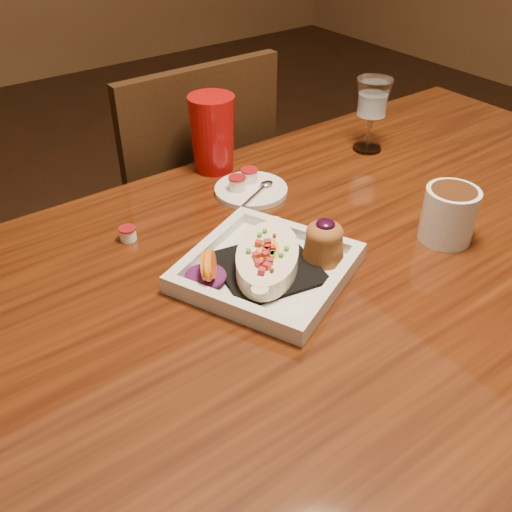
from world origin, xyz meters
TOP-DOWN VIEW (x-y plane):
  - floor at (0.00, 0.00)m, footprint 7.00×7.00m
  - table at (0.00, 0.00)m, footprint 1.50×0.90m
  - chair_far at (-0.00, 0.63)m, footprint 0.42×0.42m
  - plate at (-0.17, 0.04)m, footprint 0.32×0.32m
  - coffee_mug at (0.14, -0.06)m, footprint 0.12×0.09m
  - goblet at (0.29, 0.27)m, footprint 0.08×0.08m
  - saucer at (-0.04, 0.27)m, footprint 0.14×0.14m
  - creamer_loose at (-0.31, 0.26)m, footprint 0.03×0.03m
  - red_tumbler at (-0.04, 0.40)m, footprint 0.09×0.09m

SIDE VIEW (x-z plane):
  - floor at x=0.00m, z-range 0.00..0.00m
  - chair_far at x=0.00m, z-range 0.04..0.97m
  - table at x=0.00m, z-range 0.28..1.03m
  - saucer at x=-0.04m, z-range 0.71..0.81m
  - creamer_loose at x=-0.31m, z-range 0.75..0.77m
  - plate at x=-0.17m, z-range 0.73..0.82m
  - coffee_mug at x=0.14m, z-range 0.75..0.85m
  - red_tumbler at x=-0.04m, z-range 0.75..0.91m
  - goblet at x=0.29m, z-range 0.78..0.94m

